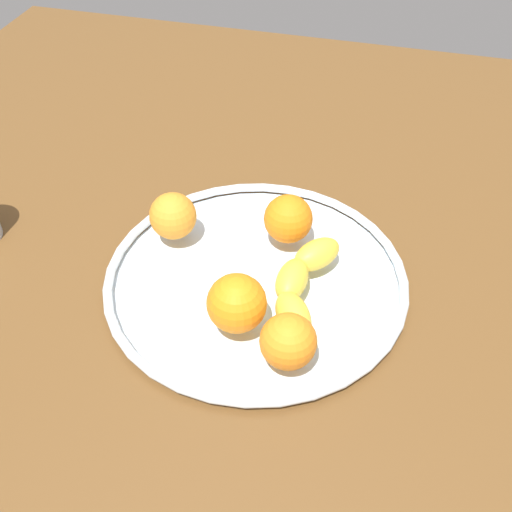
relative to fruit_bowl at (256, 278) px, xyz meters
The scene contains 7 objects.
ground_plane 2.92cm from the fruit_bowl, ahead, with size 148.60×148.60×4.00cm, color brown.
fruit_bowl is the anchor object (origin of this frame).
banana 7.16cm from the fruit_bowl, 70.05° to the left, with size 18.60×7.79×3.76cm.
orange_front_right 9.58cm from the fruit_bowl, ahead, with size 6.94×6.94×6.94cm, color orange.
orange_front_left 13.92cm from the fruit_bowl, 109.62° to the right, with size 6.29×6.29×6.29cm, color orange.
orange_center 14.46cm from the fruit_bowl, 29.26° to the left, with size 6.30×6.30×6.30cm, color orange.
orange_back_left 9.04cm from the fruit_bowl, 163.12° to the left, with size 6.48×6.48×6.48cm, color orange.
Camera 1 is at (52.84, 14.00, 56.86)cm, focal length 42.98 mm.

